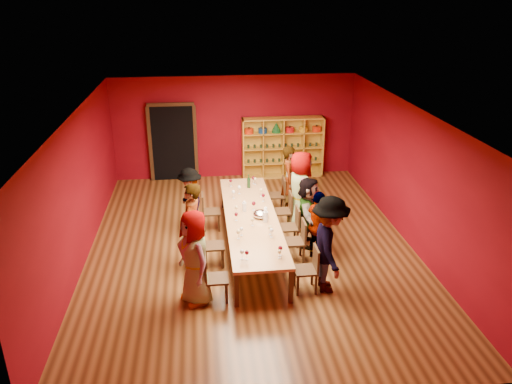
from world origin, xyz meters
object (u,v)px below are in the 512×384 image
(chair_person_right_1, at_px, (298,239))
(person_left_3, at_px, (190,200))
(person_left_1, at_px, (192,226))
(chair_person_right_0, at_px, (310,267))
(chair_person_left_0, at_px, (212,276))
(person_right_3, at_px, (301,191))
(chair_person_left_1, at_px, (210,243))
(chair_person_right_2, at_px, (292,225))
(chair_person_right_3, at_px, (286,209))
(person_left_0, at_px, (195,258))
(wine_bottle, at_px, (249,183))
(person_right_1, at_px, (318,226))
(person_right_4, at_px, (290,179))
(chair_person_left_3, at_px, (208,209))
(shelving_unit, at_px, (282,144))
(spittoon_bowl, at_px, (261,214))
(tasting_table, at_px, (251,218))
(person_right_0, at_px, (329,245))
(chair_person_right_4, at_px, (279,193))
(person_right_2, at_px, (308,212))

(chair_person_right_1, bearing_deg, person_left_3, 142.86)
(person_left_1, distance_m, chair_person_right_0, 2.48)
(chair_person_left_0, xyz_separation_m, person_right_3, (2.16, 2.73, 0.44))
(chair_person_left_1, distance_m, person_right_3, 2.66)
(chair_person_right_2, distance_m, chair_person_right_3, 0.84)
(person_left_0, height_order, wine_bottle, person_left_0)
(chair_person_left_1, xyz_separation_m, person_right_1, (2.22, -0.01, 0.26))
(chair_person_left_0, relative_size, person_right_4, 0.52)
(chair_person_left_3, distance_m, chair_person_right_3, 1.83)
(shelving_unit, relative_size, person_right_4, 1.40)
(chair_person_left_1, relative_size, spittoon_bowl, 2.69)
(person_right_1, bearing_deg, chair_person_right_0, 146.26)
(person_left_1, height_order, person_right_1, person_left_1)
(chair_person_right_2, xyz_separation_m, wine_bottle, (-0.79, 1.64, 0.38))
(tasting_table, xyz_separation_m, person_left_0, (-1.20, -1.90, 0.19))
(person_left_1, xyz_separation_m, person_right_0, (2.51, -1.13, 0.04))
(person_left_3, height_order, person_right_3, person_right_3)
(shelving_unit, height_order, chair_person_left_0, shelving_unit)
(tasting_table, relative_size, chair_person_left_0, 5.06)
(shelving_unit, height_order, wine_bottle, shelving_unit)
(chair_person_right_3, distance_m, spittoon_bowl, 1.22)
(person_left_0, xyz_separation_m, chair_person_left_3, (0.29, 2.90, -0.40))
(chair_person_right_1, xyz_separation_m, chair_person_right_4, (0.00, 2.48, 0.00))
(person_left_3, relative_size, chair_person_right_0, 1.71)
(person_left_1, xyz_separation_m, person_right_3, (2.51, 1.49, 0.04))
(chair_person_right_0, bearing_deg, person_left_1, 152.40)
(person_left_1, distance_m, person_right_2, 2.59)
(person_left_1, relative_size, chair_person_left_3, 2.03)
(person_right_3, bearing_deg, person_left_3, 92.71)
(person_left_3, bearing_deg, shelving_unit, 124.14)
(chair_person_right_2, height_order, person_right_4, person_right_4)
(chair_person_left_0, relative_size, chair_person_right_3, 1.00)
(tasting_table, distance_m, shelving_unit, 4.55)
(chair_person_left_3, relative_size, person_right_3, 0.47)
(person_left_0, distance_m, person_right_2, 3.09)
(chair_person_left_3, xyz_separation_m, wine_bottle, (1.03, 0.63, 0.38))
(chair_person_left_3, height_order, person_right_1, person_right_1)
(person_left_3, height_order, wine_bottle, person_left_3)
(chair_person_right_1, bearing_deg, tasting_table, 143.34)
(chair_person_right_0, bearing_deg, wine_bottle, 103.03)
(chair_person_right_1, bearing_deg, chair_person_right_0, -90.00)
(shelving_unit, distance_m, wine_bottle, 2.98)
(chair_person_left_0, bearing_deg, person_left_0, -180.00)
(tasting_table, height_order, person_right_3, person_right_3)
(person_left_0, relative_size, chair_person_right_0, 2.00)
(chair_person_left_1, distance_m, spittoon_bowl, 1.28)
(shelving_unit, distance_m, person_right_4, 2.53)
(chair_person_left_1, relative_size, person_right_0, 0.47)
(chair_person_left_0, height_order, chair_person_right_3, same)
(chair_person_right_4, bearing_deg, person_right_0, -84.59)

